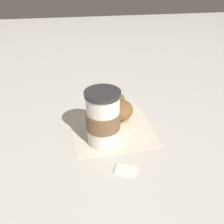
{
  "coord_description": "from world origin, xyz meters",
  "views": [
    {
      "loc": [
        -0.61,
        0.09,
        0.44
      ],
      "look_at": [
        0.0,
        0.0,
        0.06
      ],
      "focal_mm": 42.0,
      "sensor_mm": 36.0,
      "label": 1
    }
  ],
  "objects_px": {
    "muffin": "(117,113)",
    "banana": "(119,107)",
    "coffee_cup": "(103,118)",
    "sugar_packet": "(126,170)"
  },
  "relations": [
    {
      "from": "coffee_cup",
      "to": "banana",
      "type": "bearing_deg",
      "value": -25.86
    },
    {
      "from": "coffee_cup",
      "to": "muffin",
      "type": "relative_size",
      "value": 1.67
    },
    {
      "from": "banana",
      "to": "sugar_packet",
      "type": "xyz_separation_m",
      "value": [
        -0.26,
        0.03,
        -0.01
      ]
    },
    {
      "from": "muffin",
      "to": "sugar_packet",
      "type": "distance_m",
      "value": 0.18
    },
    {
      "from": "muffin",
      "to": "banana",
      "type": "distance_m",
      "value": 0.09
    },
    {
      "from": "coffee_cup",
      "to": "muffin",
      "type": "distance_m",
      "value": 0.08
    },
    {
      "from": "muffin",
      "to": "coffee_cup",
      "type": "bearing_deg",
      "value": 140.75
    },
    {
      "from": "banana",
      "to": "sugar_packet",
      "type": "distance_m",
      "value": 0.26
    },
    {
      "from": "sugar_packet",
      "to": "coffee_cup",
      "type": "bearing_deg",
      "value": 17.26
    },
    {
      "from": "muffin",
      "to": "banana",
      "type": "height_order",
      "value": "muffin"
    }
  ]
}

